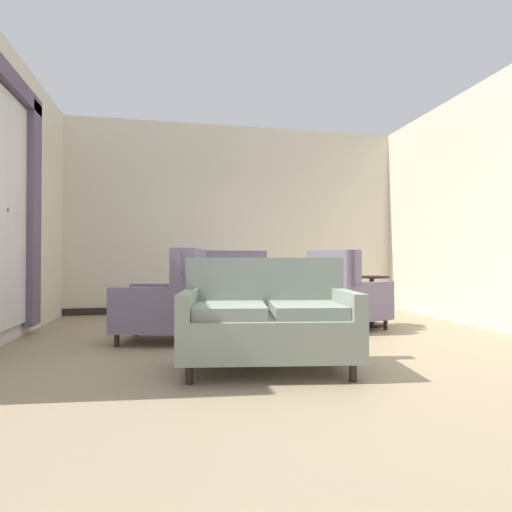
# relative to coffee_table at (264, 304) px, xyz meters

# --- Properties ---
(ground) EXTENTS (9.10, 9.10, 0.00)m
(ground) POSITION_rel_coffee_table_xyz_m (0.12, -0.46, -0.41)
(ground) COLOR #9E896B
(wall_back) EXTENTS (6.20, 0.08, 3.38)m
(wall_back) POSITION_rel_coffee_table_xyz_m (0.12, 2.79, 1.28)
(wall_back) COLOR beige
(wall_back) RESTS_ON ground
(wall_left) EXTENTS (0.08, 4.55, 3.38)m
(wall_left) POSITION_rel_coffee_table_xyz_m (-2.90, 0.51, 1.28)
(wall_left) COLOR beige
(wall_left) RESTS_ON ground
(wall_right) EXTENTS (0.08, 4.55, 3.38)m
(wall_right) POSITION_rel_coffee_table_xyz_m (3.14, 0.51, 1.28)
(wall_right) COLOR beige
(wall_right) RESTS_ON ground
(baseboard_back) EXTENTS (6.04, 0.03, 0.12)m
(baseboard_back) POSITION_rel_coffee_table_xyz_m (0.12, 2.73, -0.35)
(baseboard_back) COLOR black
(baseboard_back) RESTS_ON ground
(window_with_curtains) EXTENTS (0.12, 1.80, 2.88)m
(window_with_curtains) POSITION_rel_coffee_table_xyz_m (-2.80, 0.23, 1.22)
(window_with_curtains) COLOR silver
(coffee_table) EXTENTS (0.83, 0.83, 0.51)m
(coffee_table) POSITION_rel_coffee_table_xyz_m (0.00, 0.00, 0.00)
(coffee_table) COLOR black
(coffee_table) RESTS_ON ground
(porcelain_vase) EXTENTS (0.19, 0.19, 0.32)m
(porcelain_vase) POSITION_rel_coffee_table_xyz_m (0.01, 0.02, 0.24)
(porcelain_vase) COLOR #384C93
(porcelain_vase) RESTS_ON coffee_table
(settee) EXTENTS (1.54, 1.05, 0.94)m
(settee) POSITION_rel_coffee_table_xyz_m (-0.26, -1.30, -0.01)
(settee) COLOR gray
(settee) RESTS_ON ground
(armchair_near_window) EXTENTS (1.09, 1.02, 1.05)m
(armchair_near_window) POSITION_rel_coffee_table_xyz_m (1.21, 0.49, 0.03)
(armchair_near_window) COLOR slate
(armchair_near_window) RESTS_ON ground
(armchair_beside_settee) EXTENTS (1.08, 1.01, 1.05)m
(armchair_beside_settee) POSITION_rel_coffee_table_xyz_m (-1.09, 0.13, 0.02)
(armchair_beside_settee) COLOR slate
(armchair_beside_settee) RESTS_ON ground
(armchair_near_sideboard) EXTENTS (0.88, 0.95, 1.06)m
(armchair_near_sideboard) POSITION_rel_coffee_table_xyz_m (-0.18, 1.21, 0.03)
(armchair_near_sideboard) COLOR slate
(armchair_near_sideboard) RESTS_ON ground
(side_table) EXTENTS (0.49, 0.49, 0.71)m
(side_table) POSITION_rel_coffee_table_xyz_m (1.69, 0.68, 0.01)
(side_table) COLOR black
(side_table) RESTS_ON ground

